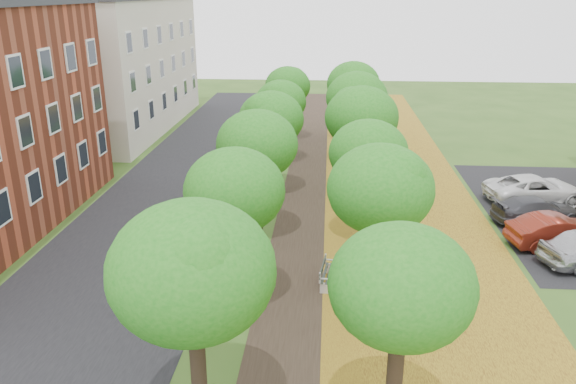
% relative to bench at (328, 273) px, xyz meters
% --- Properties ---
extents(street_asphalt, '(8.00, 70.00, 0.01)m').
position_rel_bench_xyz_m(street_asphalt, '(-8.47, 7.17, -0.43)').
color(street_asphalt, black).
rests_on(street_asphalt, ground).
extents(footpath, '(3.20, 70.00, 0.01)m').
position_rel_bench_xyz_m(footpath, '(-0.97, 7.17, -0.42)').
color(footpath, black).
rests_on(footpath, ground).
extents(leaf_verge, '(7.50, 70.00, 0.01)m').
position_rel_bench_xyz_m(leaf_verge, '(4.03, 7.17, -0.42)').
color(leaf_verge, '#A7891E').
rests_on(leaf_verge, ground).
extents(parking_lot, '(9.00, 16.00, 0.01)m').
position_rel_bench_xyz_m(parking_lot, '(12.53, 8.17, -0.43)').
color(parking_lot, black).
rests_on(parking_lot, ground).
extents(tree_row_west, '(3.64, 33.64, 5.84)m').
position_rel_bench_xyz_m(tree_row_west, '(-3.17, 7.17, 3.83)').
color(tree_row_west, black).
rests_on(tree_row_west, ground).
extents(tree_row_east, '(3.64, 33.64, 5.84)m').
position_rel_bench_xyz_m(tree_row_east, '(1.63, 7.17, 3.83)').
color(tree_row_east, black).
rests_on(tree_row_east, ground).
extents(building_cream, '(10.30, 20.30, 10.40)m').
position_rel_bench_xyz_m(building_cream, '(-17.97, 25.17, 4.78)').
color(building_cream, beige).
rests_on(building_cream, ground).
extents(bench, '(0.71, 1.79, 0.82)m').
position_rel_bench_xyz_m(bench, '(0.00, 0.00, 0.00)').
color(bench, '#242D26').
rests_on(bench, ground).
extents(car_red, '(4.54, 2.32, 1.43)m').
position_rel_bench_xyz_m(car_red, '(10.03, 4.08, 0.29)').
color(car_red, maroon).
rests_on(car_red, ground).
extents(car_grey, '(4.55, 2.59, 1.24)m').
position_rel_bench_xyz_m(car_grey, '(10.03, 6.83, 0.19)').
color(car_grey, '#37373C').
rests_on(car_grey, ground).
extents(car_white, '(5.55, 3.32, 1.44)m').
position_rel_bench_xyz_m(car_white, '(10.89, 9.65, 0.29)').
color(car_white, silver).
rests_on(car_white, ground).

